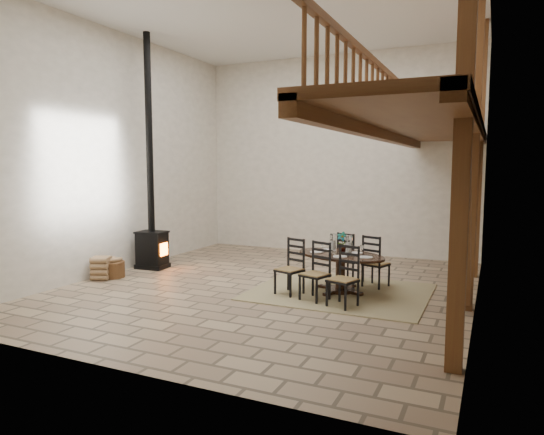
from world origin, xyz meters
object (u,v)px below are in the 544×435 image
at_px(dining_table, 337,272).
at_px(log_stack, 101,268).
at_px(wood_stove, 151,217).
at_px(log_basket, 112,269).

bearing_deg(dining_table, log_stack, -150.41).
xyz_separation_m(wood_stove, log_stack, (-0.22, -1.29, -0.91)).
bearing_deg(dining_table, wood_stove, -166.86).
bearing_deg(log_basket, wood_stove, 81.09).
bearing_deg(log_basket, log_stack, -103.69).
height_order(wood_stove, log_stack, wood_stove).
bearing_deg(log_stack, wood_stove, 80.18).
bearing_deg(dining_table, log_basket, -153.27).
bearing_deg(log_basket, dining_table, 8.68).
height_order(dining_table, log_basket, dining_table).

